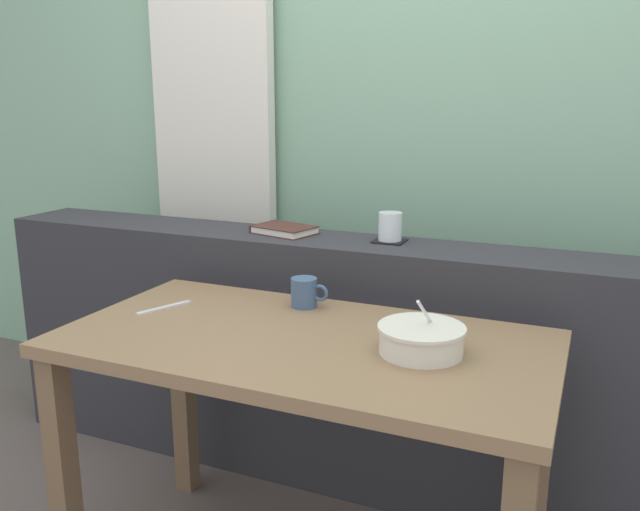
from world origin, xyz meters
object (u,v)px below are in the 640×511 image
(coaster_square, at_px, (390,241))
(ceramic_mug, at_px, (305,292))
(soup_bowl, at_px, (421,340))
(closed_book, at_px, (284,230))
(fork_utensil, at_px, (164,308))
(juice_glass, at_px, (390,228))
(breakfast_table, at_px, (303,380))

(coaster_square, xyz_separation_m, ceramic_mug, (-0.14, -0.36, -0.09))
(soup_bowl, bearing_deg, coaster_square, 114.38)
(closed_book, bearing_deg, soup_bowl, -41.28)
(soup_bowl, distance_m, fork_utensil, 0.76)
(soup_bowl, bearing_deg, juice_glass, 114.38)
(coaster_square, relative_size, soup_bowl, 0.48)
(soup_bowl, height_order, ceramic_mug, soup_bowl)
(juice_glass, bearing_deg, soup_bowl, -65.62)
(juice_glass, distance_m, fork_utensil, 0.76)
(coaster_square, bearing_deg, soup_bowl, -65.62)
(breakfast_table, relative_size, ceramic_mug, 10.99)
(coaster_square, relative_size, closed_book, 0.43)
(juice_glass, xyz_separation_m, fork_utensil, (-0.50, -0.54, -0.18))
(breakfast_table, relative_size, fork_utensil, 7.31)
(breakfast_table, relative_size, closed_book, 5.39)
(closed_book, height_order, fork_utensil, closed_book)
(fork_utensil, xyz_separation_m, ceramic_mug, (0.36, 0.18, 0.04))
(breakfast_table, bearing_deg, juice_glass, 86.13)
(soup_bowl, relative_size, ceramic_mug, 1.84)
(soup_bowl, bearing_deg, fork_utensil, 177.34)
(closed_book, relative_size, fork_utensil, 1.35)
(coaster_square, height_order, closed_book, closed_book)
(coaster_square, distance_m, closed_book, 0.38)
(coaster_square, xyz_separation_m, juice_glass, (0.00, 0.00, 0.04))
(fork_utensil, bearing_deg, ceramic_mug, 49.35)
(soup_bowl, bearing_deg, ceramic_mug, 151.94)
(juice_glass, xyz_separation_m, closed_book, (-0.38, -0.01, -0.03))
(breakfast_table, distance_m, ceramic_mug, 0.30)
(closed_book, xyz_separation_m, fork_utensil, (-0.13, -0.52, -0.14))
(ceramic_mug, bearing_deg, juice_glass, 68.86)
(juice_glass, height_order, fork_utensil, juice_glass)
(ceramic_mug, bearing_deg, fork_utensil, -153.91)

